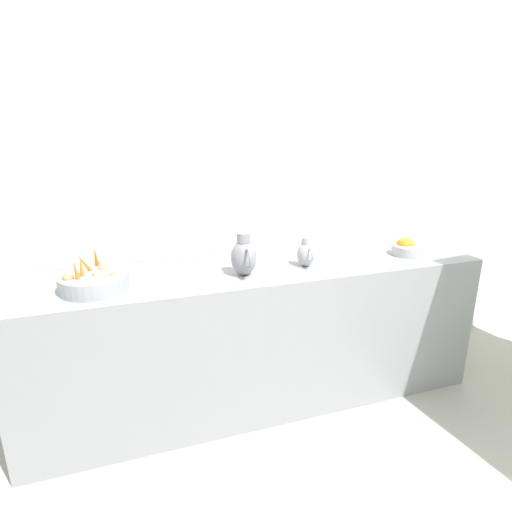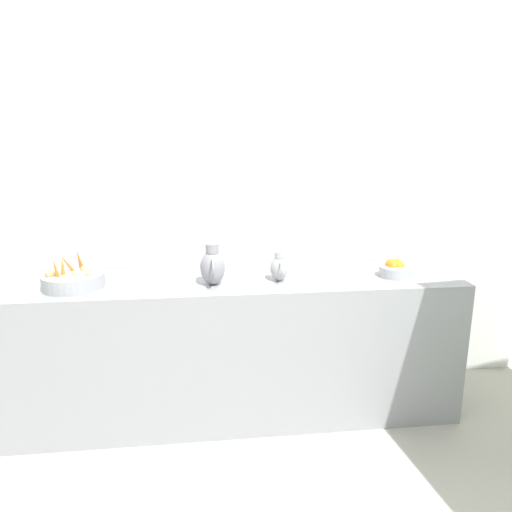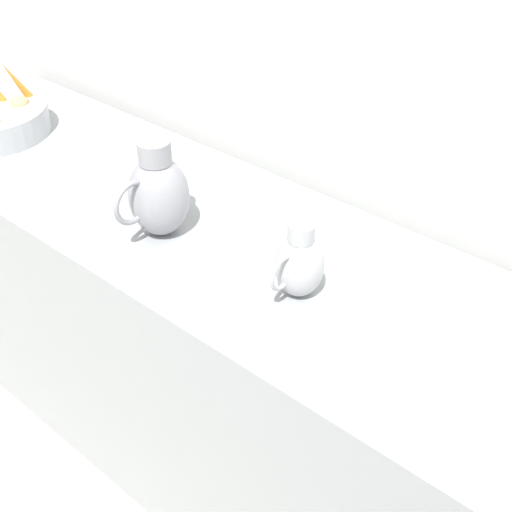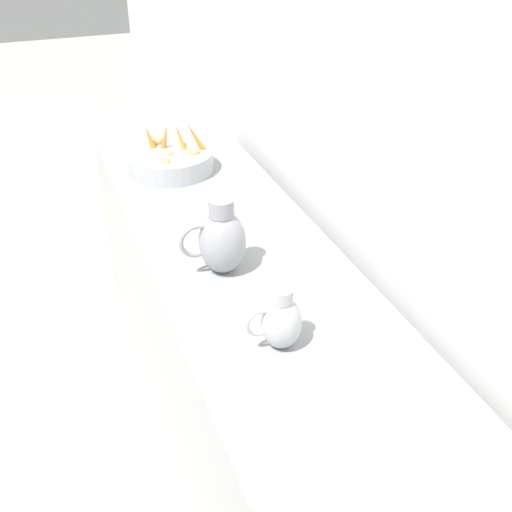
{
  "view_description": "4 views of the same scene",
  "coord_description": "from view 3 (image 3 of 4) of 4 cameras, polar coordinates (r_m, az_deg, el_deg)",
  "views": [
    {
      "loc": [
        0.76,
        -0.92,
        1.76
      ],
      "look_at": [
        -1.45,
        -0.18,
        1.03
      ],
      "focal_mm": 29.14,
      "sensor_mm": 36.0,
      "label": 1
    },
    {
      "loc": [
        1.36,
        -0.33,
        1.82
      ],
      "look_at": [
        -1.41,
        0.0,
        1.11
      ],
      "focal_mm": 33.73,
      "sensor_mm": 36.0,
      "label": 2
    },
    {
      "loc": [
        -0.53,
        0.81,
        1.88
      ],
      "look_at": [
        -1.38,
        0.09,
        1.05
      ],
      "focal_mm": 46.29,
      "sensor_mm": 36.0,
      "label": 3
    },
    {
      "loc": [
        -0.94,
        1.34,
        2.02
      ],
      "look_at": [
        -1.52,
        -0.2,
        1.0
      ],
      "focal_mm": 43.64,
      "sensor_mm": 36.0,
      "label": 4
    }
  ],
  "objects": [
    {
      "name": "prep_counter",
      "position": [
        1.97,
        -2.39,
        -9.21
      ],
      "size": [
        0.63,
        2.87,
        0.93
      ],
      "primitive_type": "cube",
      "color": "gray",
      "rests_on": "ground_plane"
    },
    {
      "name": "metal_pitcher_short",
      "position": [
        1.43,
        3.74,
        -0.64
      ],
      "size": [
        0.16,
        0.11,
        0.18
      ],
      "color": "#A3A3A8",
      "rests_on": "prep_counter"
    },
    {
      "name": "metal_pitcher_tall",
      "position": [
        1.63,
        -8.48,
        5.38
      ],
      "size": [
        0.21,
        0.15,
        0.25
      ],
      "color": "gray",
      "rests_on": "prep_counter"
    }
  ]
}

